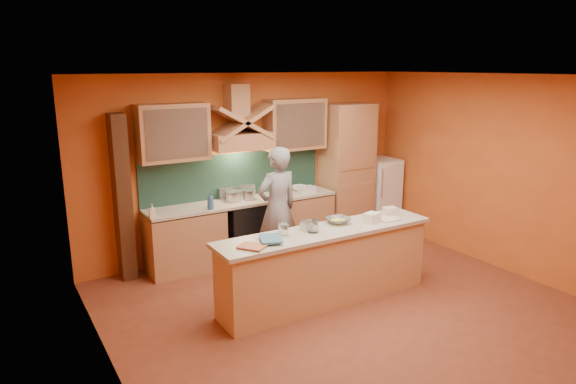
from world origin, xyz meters
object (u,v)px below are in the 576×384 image
fridge (379,195)px  mixing_bowl (338,220)px  stove (244,229)px  person (277,209)px  kitchen_scale (306,226)px

fridge → mixing_bowl: (-2.22, -1.76, 0.33)m
stove → mixing_bowl: bearing=-74.6°
person → kitchen_scale: bearing=73.1°
kitchen_scale → mixing_bowl: kitchen_scale is taller
fridge → mixing_bowl: bearing=-141.6°
person → mixing_bowl: person is taller
mixing_bowl → fridge: bearing=38.4°
stove → person: (0.24, -0.63, 0.45)m
stove → fridge: 2.71m
kitchen_scale → mixing_bowl: (0.50, 0.03, -0.01)m
stove → mixing_bowl: size_ratio=3.00×
person → kitchen_scale: 1.19m
fridge → mixing_bowl: fridge is taller
person → mixing_bowl: size_ratio=6.01×
stove → person: bearing=-69.3°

